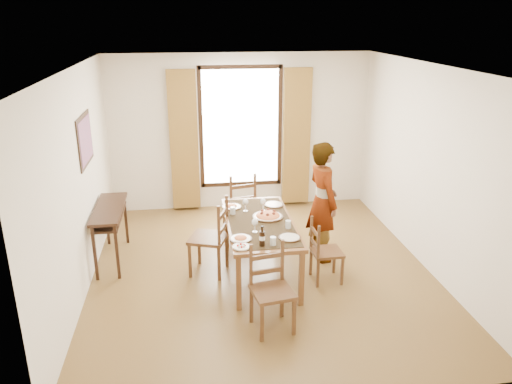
{
  "coord_description": "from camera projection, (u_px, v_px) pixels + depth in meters",
  "views": [
    {
      "loc": [
        -0.91,
        -5.97,
        3.29
      ],
      "look_at": [
        -0.02,
        0.38,
        1.0
      ],
      "focal_mm": 35.0,
      "sensor_mm": 36.0,
      "label": 1
    }
  ],
  "objects": [
    {
      "name": "room_shell",
      "position": [
        260.0,
        159.0,
        6.39
      ],
      "size": [
        4.6,
        5.1,
        2.74
      ],
      "color": "silver",
      "rests_on": "ground"
    },
    {
      "name": "wine_glass_b",
      "position": [
        263.0,
        205.0,
        6.78
      ],
      "size": [
        0.08,
        0.08,
        0.18
      ],
      "primitive_type": null,
      "color": "white",
      "rests_on": "dining_table"
    },
    {
      "name": "chair_west",
      "position": [
        211.0,
        239.0,
        6.59
      ],
      "size": [
        0.59,
        0.59,
        1.05
      ],
      "rotation": [
        0.0,
        0.0,
        -1.91
      ],
      "color": "#543D1C",
      "rests_on": "ground"
    },
    {
      "name": "wine_glass_a",
      "position": [
        255.0,
        225.0,
        6.12
      ],
      "size": [
        0.08,
        0.08,
        0.18
      ],
      "primitive_type": null,
      "color": "white",
      "rests_on": "dining_table"
    },
    {
      "name": "man",
      "position": [
        322.0,
        202.0,
        6.88
      ],
      "size": [
        0.78,
        0.65,
        1.69
      ],
      "primitive_type": "imported",
      "rotation": [
        0.0,
        0.0,
        1.77
      ],
      "color": "gray",
      "rests_on": "ground"
    },
    {
      "name": "chair_east",
      "position": [
        324.0,
        253.0,
        6.42
      ],
      "size": [
        0.39,
        0.39,
        0.85
      ],
      "rotation": [
        0.0,
        0.0,
        1.6
      ],
      "color": "#543D1C",
      "rests_on": "ground"
    },
    {
      "name": "tumbler_b",
      "position": [
        233.0,
        210.0,
        6.69
      ],
      "size": [
        0.07,
        0.07,
        0.1
      ],
      "primitive_type": "cylinder",
      "color": "silver",
      "rests_on": "dining_table"
    },
    {
      "name": "plate_ne",
      "position": [
        274.0,
        203.0,
        7.0
      ],
      "size": [
        0.27,
        0.27,
        0.05
      ],
      "primitive_type": null,
      "color": "silver",
      "rests_on": "dining_table"
    },
    {
      "name": "tumbler_a",
      "position": [
        288.0,
        224.0,
        6.25
      ],
      "size": [
        0.07,
        0.07,
        0.1
      ],
      "primitive_type": "cylinder",
      "color": "silver",
      "rests_on": "dining_table"
    },
    {
      "name": "ground",
      "position": [
        262.0,
        270.0,
        6.79
      ],
      "size": [
        5.0,
        5.0,
        0.0
      ],
      "primitive_type": "plane",
      "color": "brown",
      "rests_on": "ground"
    },
    {
      "name": "plate_nw",
      "position": [
        232.0,
        206.0,
        6.92
      ],
      "size": [
        0.27,
        0.27,
        0.05
      ],
      "primitive_type": null,
      "color": "silver",
      "rests_on": "dining_table"
    },
    {
      "name": "dining_table",
      "position": [
        260.0,
        226.0,
        6.5
      ],
      "size": [
        0.86,
        1.81,
        0.76
      ],
      "color": "brown",
      "rests_on": "ground"
    },
    {
      "name": "plate_se",
      "position": [
        290.0,
        236.0,
        5.96
      ],
      "size": [
        0.27,
        0.27,
        0.05
      ],
      "primitive_type": null,
      "color": "silver",
      "rests_on": "dining_table"
    },
    {
      "name": "plate_sw",
      "position": [
        241.0,
        237.0,
        5.93
      ],
      "size": [
        0.27,
        0.27,
        0.05
      ],
      "primitive_type": null,
      "color": "silver",
      "rests_on": "dining_table"
    },
    {
      "name": "caprese_plate",
      "position": [
        241.0,
        246.0,
        5.74
      ],
      "size": [
        0.2,
        0.2,
        0.04
      ],
      "primitive_type": null,
      "color": "silver",
      "rests_on": "dining_table"
    },
    {
      "name": "tumbler_c",
      "position": [
        273.0,
        241.0,
        5.79
      ],
      "size": [
        0.07,
        0.07,
        0.1
      ],
      "primitive_type": "cylinder",
      "color": "silver",
      "rests_on": "dining_table"
    },
    {
      "name": "console_table",
      "position": [
        110.0,
        215.0,
        6.86
      ],
      "size": [
        0.38,
        1.2,
        0.8
      ],
      "color": "black",
      "rests_on": "ground"
    },
    {
      "name": "wine_bottle",
      "position": [
        262.0,
        236.0,
        5.75
      ],
      "size": [
        0.07,
        0.07,
        0.25
      ],
      "primitive_type": null,
      "color": "black",
      "rests_on": "dining_table"
    },
    {
      "name": "pasta_platter",
      "position": [
        268.0,
        214.0,
        6.57
      ],
      "size": [
        0.4,
        0.4,
        0.1
      ],
      "primitive_type": null,
      "color": "red",
      "rests_on": "dining_table"
    },
    {
      "name": "wine_glass_c",
      "position": [
        245.0,
        205.0,
        6.77
      ],
      "size": [
        0.08,
        0.08,
        0.18
      ],
      "primitive_type": null,
      "color": "white",
      "rests_on": "dining_table"
    },
    {
      "name": "chair_north",
      "position": [
        240.0,
        205.0,
        7.81
      ],
      "size": [
        0.53,
        0.53,
        1.01
      ],
      "rotation": [
        0.0,
        0.0,
        3.35
      ],
      "color": "#543D1C",
      "rests_on": "ground"
    },
    {
      "name": "chair_south",
      "position": [
        271.0,
        291.0,
        5.43
      ],
      "size": [
        0.49,
        0.49,
        0.96
      ],
      "rotation": [
        0.0,
        0.0,
        0.18
      ],
      "color": "#543D1C",
      "rests_on": "ground"
    }
  ]
}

